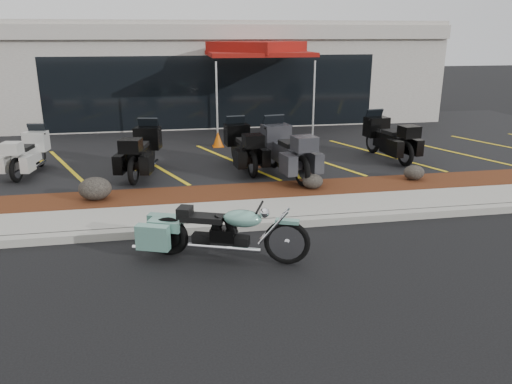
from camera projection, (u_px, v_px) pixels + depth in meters
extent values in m
plane|color=black|center=(278.00, 247.00, 8.73)|extent=(90.00, 90.00, 0.00)
cube|color=gray|center=(267.00, 224.00, 9.55)|extent=(24.00, 0.25, 0.15)
cube|color=gray|center=(260.00, 212.00, 10.21)|extent=(24.00, 1.20, 0.15)
cube|color=#35170C|center=(251.00, 194.00, 11.33)|extent=(24.00, 1.20, 0.16)
cube|color=black|center=(223.00, 144.00, 16.39)|extent=(26.00, 9.60, 0.15)
cube|color=gray|center=(205.00, 70.00, 21.71)|extent=(18.00, 8.00, 4.00)
cube|color=black|center=(214.00, 92.00, 18.13)|extent=(12.00, 0.06, 2.60)
cube|color=gray|center=(213.00, 32.00, 17.46)|extent=(18.00, 0.30, 0.50)
ellipsoid|color=black|center=(95.00, 189.00, 10.62)|extent=(0.69, 0.58, 0.49)
ellipsoid|color=black|center=(313.00, 181.00, 11.40)|extent=(0.48, 0.40, 0.34)
ellipsoid|color=black|center=(414.00, 172.00, 12.09)|extent=(0.51, 0.42, 0.36)
cone|color=#CA5306|center=(218.00, 139.00, 15.63)|extent=(0.41, 0.41, 0.48)
cylinder|color=silver|center=(235.00, 105.00, 15.34)|extent=(0.06, 0.06, 2.59)
cylinder|color=silver|center=(320.00, 99.00, 16.69)|extent=(0.06, 0.06, 2.59)
cylinder|color=silver|center=(199.00, 94.00, 18.02)|extent=(0.06, 0.06, 2.59)
cylinder|color=silver|center=(275.00, 90.00, 19.37)|extent=(0.06, 0.06, 2.59)
cube|color=maroon|center=(257.00, 53.00, 16.91)|extent=(4.19, 4.19, 0.13)
cube|color=maroon|center=(257.00, 47.00, 16.85)|extent=(3.36, 3.36, 0.39)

